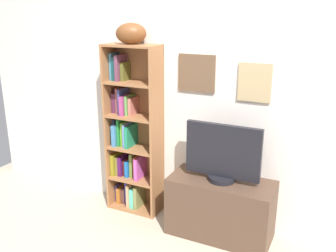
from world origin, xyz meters
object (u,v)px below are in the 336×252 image
object	(u,v)px
football	(131,34)
television	(223,154)
bookshelf	(131,137)
tv_stand	(220,208)

from	to	relation	value
football	television	xyz separation A→B (m)	(0.87, -0.08, -0.91)
bookshelf	football	xyz separation A→B (m)	(0.05, -0.03, 0.94)
bookshelf	football	bearing A→B (deg)	-30.21
tv_stand	television	distance (m)	0.48
bookshelf	football	size ratio (longest dim) A/B	6.00
football	television	world-z (taller)	football
football	tv_stand	size ratio (longest dim) A/B	0.30
football	bookshelf	bearing A→B (deg)	149.79
bookshelf	tv_stand	distance (m)	1.03
football	television	distance (m)	1.26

